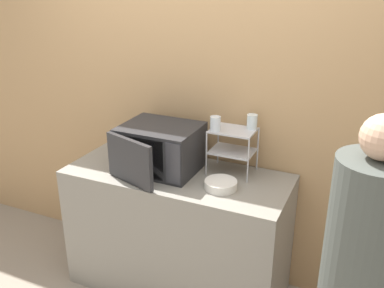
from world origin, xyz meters
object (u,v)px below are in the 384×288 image
Objects in this scene: glass_front_left at (215,124)px; dish_rack at (233,142)px; microwave at (159,148)px; person at (361,268)px; glass_back_right at (252,122)px; bowl at (221,185)px.

dish_rack is at bearing 34.78° from glass_front_left.
microwave is 0.34× the size of person.
glass_back_right reaches higher than microwave.
glass_back_right is (0.20, 0.13, 0.00)m from glass_front_left.
microwave is at bearing -158.17° from glass_back_right.
microwave is 5.95× the size of glass_front_left.
person is (0.76, -0.79, -0.33)m from glass_back_right.
dish_rack is at bearing 93.98° from bowl.
person is (0.86, -0.72, -0.20)m from dish_rack.
person reaches higher than glass_back_right.
glass_front_left is 1.00× the size of glass_back_right.
microwave reaches higher than bowl.
glass_back_right is at bearing 74.83° from bowl.
glass_front_left is at bearing -145.22° from dish_rack.
person is at bearing -46.10° from glass_back_right.
bowl is (-0.09, -0.31, -0.32)m from glass_back_right.
microwave is 1.44m from person.
glass_front_left reaches higher than dish_rack.
glass_back_right is 1.14m from person.
dish_rack is 3.21× the size of glass_back_right.
glass_back_right is at bearing 133.90° from person.
person is (1.32, -0.57, -0.14)m from microwave.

